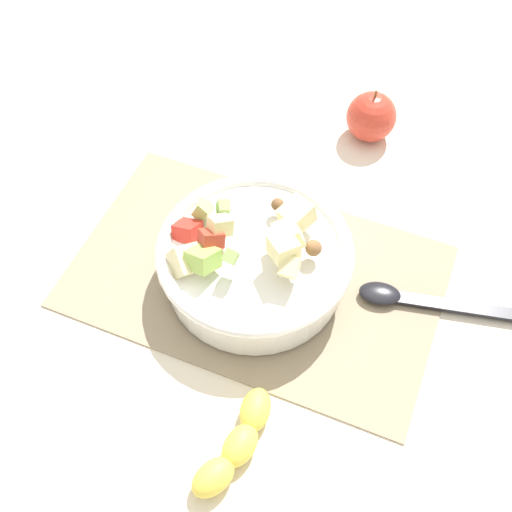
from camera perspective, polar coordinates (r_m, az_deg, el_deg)
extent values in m
plane|color=silver|center=(0.88, 0.03, -1.87)|extent=(2.40, 2.40, 0.00)
cube|color=gray|center=(0.88, 0.03, -1.76)|extent=(0.50, 0.31, 0.01)
cylinder|color=white|center=(0.85, 0.00, -0.75)|extent=(0.24, 0.24, 0.06)
torus|color=white|center=(0.82, 0.00, 0.52)|extent=(0.26, 0.26, 0.02)
cube|color=beige|center=(0.80, -6.35, -0.47)|extent=(0.06, 0.05, 0.05)
sphere|color=brown|center=(0.84, 1.96, 4.67)|extent=(0.02, 0.02, 0.03)
cube|color=#BC3828|center=(0.80, -4.06, 1.59)|extent=(0.04, 0.04, 0.04)
cube|color=#9EC656|center=(0.79, -4.81, -0.26)|extent=(0.05, 0.05, 0.04)
cube|color=beige|center=(0.77, 2.51, 0.71)|extent=(0.05, 0.05, 0.03)
sphere|color=brown|center=(0.80, 5.21, 0.73)|extent=(0.03, 0.03, 0.03)
cube|color=#A3CC6B|center=(0.84, -4.80, 4.08)|extent=(0.03, 0.02, 0.03)
cube|color=beige|center=(0.80, -3.27, 2.76)|extent=(0.04, 0.04, 0.04)
cube|color=red|center=(0.83, -6.16, 2.30)|extent=(0.04, 0.04, 0.04)
cube|color=#93C160|center=(0.77, -2.29, -0.07)|extent=(0.02, 0.02, 0.03)
cube|color=#93C160|center=(0.83, -2.98, 4.42)|extent=(0.03, 0.03, 0.03)
cube|color=beige|center=(0.82, 3.70, 3.71)|extent=(0.05, 0.05, 0.04)
cube|color=beige|center=(0.77, 3.03, -0.98)|extent=(0.03, 0.03, 0.03)
cube|color=beige|center=(0.79, 2.93, 1.91)|extent=(0.05, 0.05, 0.04)
cube|color=#93C160|center=(0.86, -4.82, 4.33)|extent=(0.02, 0.02, 0.03)
ellipsoid|color=black|center=(0.87, 11.10, -3.34)|extent=(0.06, 0.05, 0.01)
cube|color=black|center=(0.89, 18.41, -4.47)|extent=(0.19, 0.06, 0.01)
sphere|color=#BC3828|center=(1.05, 10.36, 12.26)|extent=(0.08, 0.08, 0.08)
cylinder|color=brown|center=(1.02, 10.75, 14.16)|extent=(0.00, 0.00, 0.01)
ellipsoid|color=yellow|center=(0.75, -3.89, -19.30)|extent=(0.06, 0.07, 0.04)
ellipsoid|color=yellow|center=(0.76, -1.47, -16.72)|extent=(0.04, 0.06, 0.04)
ellipsoid|color=yellow|center=(0.77, -0.06, -13.71)|extent=(0.04, 0.06, 0.04)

